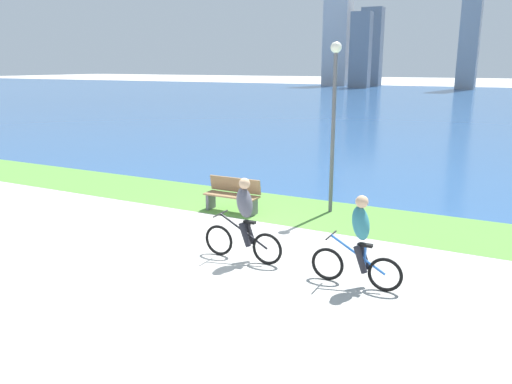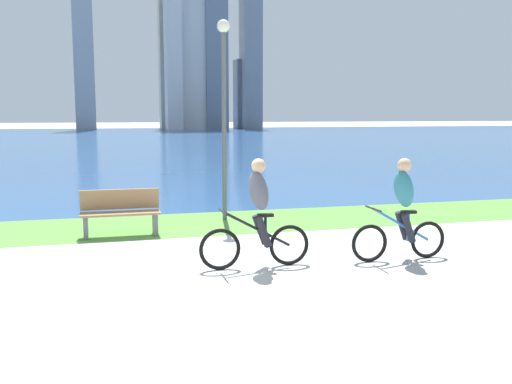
{
  "view_description": "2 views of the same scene",
  "coord_description": "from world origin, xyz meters",
  "px_view_note": "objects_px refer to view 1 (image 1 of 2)",
  "views": [
    {
      "loc": [
        5.95,
        -9.13,
        3.8
      ],
      "look_at": [
        1.31,
        -0.25,
        1.29
      ],
      "focal_mm": 35.95,
      "sensor_mm": 36.0,
      "label": 1
    },
    {
      "loc": [
        -0.96,
        -9.05,
        2.34
      ],
      "look_at": [
        1.56,
        0.33,
        1.02
      ],
      "focal_mm": 40.41,
      "sensor_mm": 36.0,
      "label": 2
    }
  ],
  "objects_px": {
    "cyclist_lead": "(244,220)",
    "cyclist_trailing": "(359,241)",
    "lamppost_tall": "(334,105)",
    "bench_near_path": "(233,195)"
  },
  "relations": [
    {
      "from": "cyclist_lead",
      "to": "cyclist_trailing",
      "type": "relative_size",
      "value": 1.05
    },
    {
      "from": "bench_near_path",
      "to": "lamppost_tall",
      "type": "height_order",
      "value": "lamppost_tall"
    },
    {
      "from": "cyclist_trailing",
      "to": "bench_near_path",
      "type": "xyz_separation_m",
      "value": [
        -4.3,
        3.05,
        -0.38
      ]
    },
    {
      "from": "lamppost_tall",
      "to": "cyclist_trailing",
      "type": "bearing_deg",
      "value": -64.67
    },
    {
      "from": "bench_near_path",
      "to": "lamppost_tall",
      "type": "relative_size",
      "value": 0.35
    },
    {
      "from": "cyclist_trailing",
      "to": "lamppost_tall",
      "type": "height_order",
      "value": "lamppost_tall"
    },
    {
      "from": "cyclist_lead",
      "to": "cyclist_trailing",
      "type": "height_order",
      "value": "cyclist_lead"
    },
    {
      "from": "cyclist_lead",
      "to": "bench_near_path",
      "type": "height_order",
      "value": "cyclist_lead"
    },
    {
      "from": "cyclist_trailing",
      "to": "bench_near_path",
      "type": "height_order",
      "value": "cyclist_trailing"
    },
    {
      "from": "cyclist_lead",
      "to": "cyclist_trailing",
      "type": "bearing_deg",
      "value": -3.72
    }
  ]
}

